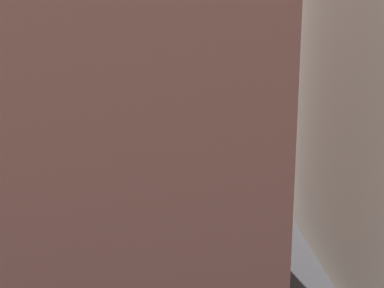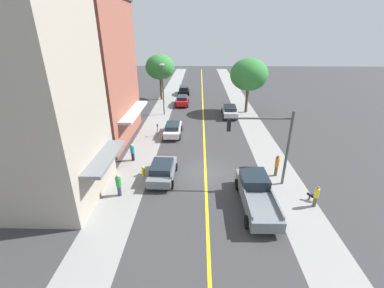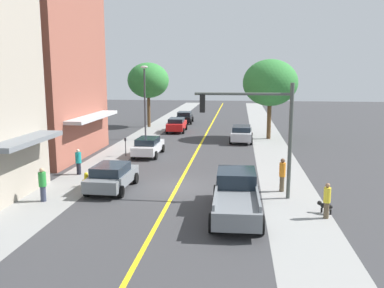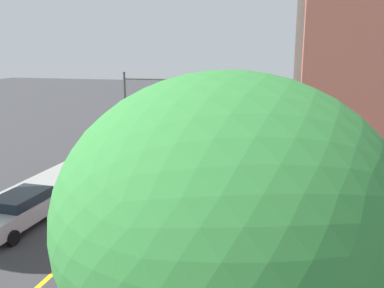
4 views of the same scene
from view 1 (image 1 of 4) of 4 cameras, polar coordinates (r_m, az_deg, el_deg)
name	(u,v)px [view 1 (image 1 of 4)]	position (r m, az deg, el deg)	size (l,w,h in m)	color
ground_plane	(262,165)	(23.71, 9.94, -3.01)	(140.00, 140.00, 0.00)	#38383A
sidewalk_left	(283,197)	(17.82, 12.76, -7.38)	(3.02, 126.00, 0.01)	gray
sidewalk_right	(250,147)	(29.72, 8.26, -0.37)	(3.02, 126.00, 0.01)	gray
road_centerline_stripe	(262,165)	(23.71, 9.94, -3.01)	(0.20, 126.00, 0.00)	yellow
street_tree_right_corner	(6,72)	(32.48, -24.80, 9.23)	(5.19, 5.19, 7.60)	brown
fire_hydrant	(292,182)	(18.81, 13.93, -5.23)	(0.44, 0.24, 0.83)	yellow
parking_meter	(101,170)	(18.72, -12.72, -3.58)	(0.12, 0.18, 1.44)	#4C4C51
traffic_light_mast	(277,94)	(27.79, 11.93, 6.95)	(4.95, 0.32, 5.91)	#474C47
grey_sedan_left_curb	(294,166)	(20.38, 14.24, -3.05)	(2.16, 4.25, 1.46)	slate
silver_sedan_right_curb	(23,141)	(29.57, -22.88, 0.45)	(2.14, 4.80, 1.49)	#B7BABF
white_sedan_left_curb	(103,165)	(20.45, -12.49, -2.98)	(1.93, 4.39, 1.42)	silver
grey_pickup_truck	(319,141)	(27.64, 17.56, 0.42)	(2.31, 6.21, 1.84)	slate
pedestrian_green_shirt	(366,178)	(18.42, 23.45, -4.49)	(0.37, 0.37, 1.72)	#33384C
pedestrian_yellow_shirt	(306,133)	(31.50, 15.85, 1.51)	(0.31, 0.31, 1.62)	brown
pedestrian_orange_shirt	(255,134)	(29.22, 8.93, 1.38)	(0.34, 0.34, 1.84)	brown
pedestrian_teal_shirt	(235,181)	(16.86, 6.14, -5.17)	(0.37, 0.37, 1.64)	black
small_dog	(297,139)	(31.49, 14.62, 0.64)	(0.70, 0.55, 0.55)	black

